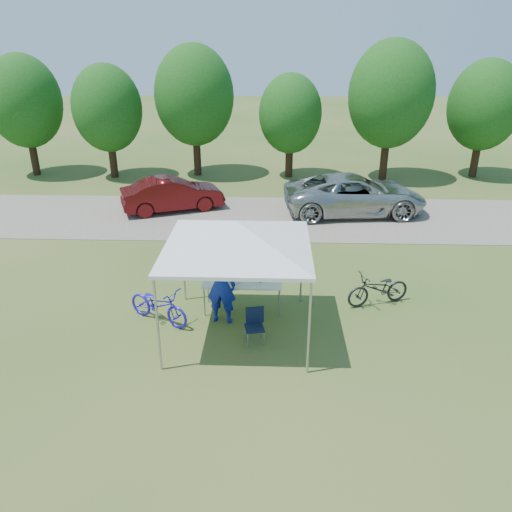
{
  "coord_description": "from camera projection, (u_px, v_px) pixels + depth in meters",
  "views": [
    {
      "loc": [
        0.76,
        -9.91,
        6.32
      ],
      "look_at": [
        0.33,
        2.0,
        1.05
      ],
      "focal_mm": 35.0,
      "sensor_mm": 36.0,
      "label": 1
    }
  ],
  "objects": [
    {
      "name": "folding_chair",
      "position": [
        255.0,
        322.0,
        11.12
      ],
      "size": [
        0.48,
        0.5,
        0.8
      ],
      "rotation": [
        0.0,
        0.0,
        0.21
      ],
      "color": "black",
      "rests_on": "ground"
    },
    {
      "name": "ground",
      "position": [
        239.0,
        331.0,
        11.64
      ],
      "size": [
        100.0,
        100.0,
        0.0
      ],
      "primitive_type": "plane",
      "color": "#2D5119",
      "rests_on": "ground"
    },
    {
      "name": "minivan",
      "position": [
        355.0,
        194.0,
        19.07
      ],
      "size": [
        5.61,
        3.04,
        1.49
      ],
      "primitive_type": "imported",
      "rotation": [
        0.0,
        0.0,
        1.68
      ],
      "color": "#AAABA6",
      "rests_on": "gravel_strip"
    },
    {
      "name": "bike_blue",
      "position": [
        158.0,
        305.0,
        11.88
      ],
      "size": [
        1.8,
        1.37,
        0.91
      ],
      "primitive_type": "imported",
      "rotation": [
        0.0,
        0.0,
        1.06
      ],
      "color": "#2317CA",
      "rests_on": "ground"
    },
    {
      "name": "ice_cream_cup",
      "position": [
        261.0,
        281.0,
        12.19
      ],
      "size": [
        0.08,
        0.08,
        0.06
      ],
      "primitive_type": "cylinder",
      "color": "gold",
      "rests_on": "folding_table"
    },
    {
      "name": "cyclist",
      "position": [
        221.0,
        285.0,
        11.69
      ],
      "size": [
        0.76,
        0.56,
        1.92
      ],
      "primitive_type": "imported",
      "rotation": [
        0.0,
        0.0,
        3.0
      ],
      "color": "navy",
      "rests_on": "ground"
    },
    {
      "name": "gravel_strip",
      "position": [
        253.0,
        217.0,
        18.95
      ],
      "size": [
        24.0,
        5.0,
        0.02
      ],
      "primitive_type": "cube",
      "color": "gray",
      "rests_on": "ground"
    },
    {
      "name": "bike_dark",
      "position": [
        379.0,
        289.0,
        12.65
      ],
      "size": [
        1.79,
        1.11,
        0.89
      ],
      "primitive_type": "imported",
      "rotation": [
        0.0,
        0.0,
        -1.23
      ],
      "color": "black",
      "rests_on": "ground"
    },
    {
      "name": "canopy",
      "position": [
        237.0,
        225.0,
        10.57
      ],
      "size": [
        4.53,
        4.53,
        3.0
      ],
      "color": "#A5A5AA",
      "rests_on": "ground"
    },
    {
      "name": "treeline",
      "position": [
        252.0,
        102.0,
        23.06
      ],
      "size": [
        24.89,
        4.28,
        6.3
      ],
      "color": "#382314",
      "rests_on": "ground"
    },
    {
      "name": "cooler",
      "position": [
        232.0,
        275.0,
        12.21
      ],
      "size": [
        0.44,
        0.3,
        0.32
      ],
      "color": "white",
      "rests_on": "folding_table"
    },
    {
      "name": "sedan",
      "position": [
        173.0,
        194.0,
        19.45
      ],
      "size": [
        4.14,
        2.73,
        1.29
      ],
      "primitive_type": "imported",
      "rotation": [
        0.0,
        0.0,
        1.95
      ],
      "color": "#4E0D0E",
      "rests_on": "gravel_strip"
    },
    {
      "name": "folding_table",
      "position": [
        242.0,
        283.0,
        12.28
      ],
      "size": [
        1.94,
        0.81,
        0.8
      ],
      "color": "white",
      "rests_on": "ground"
    }
  ]
}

